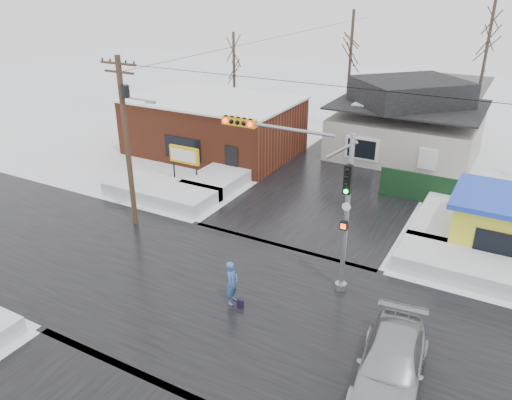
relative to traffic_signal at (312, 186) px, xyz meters
The scene contains 20 objects.
ground 5.94m from the traffic_signal, 129.36° to the right, with size 120.00×120.00×0.00m, color white.
road_ns 5.94m from the traffic_signal, 129.36° to the right, with size 10.00×120.00×0.02m, color black.
road_ew 5.94m from the traffic_signal, 129.36° to the right, with size 120.00×10.00×0.02m, color black.
snowbank_nw 12.81m from the traffic_signal, 160.57° to the left, with size 7.00×3.00×0.80m, color white.
snowbank_ne 8.75m from the traffic_signal, 31.56° to the left, with size 7.00×3.00×0.80m, color white.
snowbank_nside_w 13.70m from the traffic_signal, 136.24° to the left, with size 3.00×8.00×0.80m, color white.
snowbank_nside_e 10.94m from the traffic_signal, 63.18° to the left, with size 3.00×8.00×0.80m, color white.
traffic_signal is the anchor object (origin of this frame).
utility_pole 10.39m from the traffic_signal, behind, with size 3.15×0.44×9.00m.
brick_building 18.87m from the traffic_signal, 135.87° to the left, with size 12.20×8.20×4.12m.
marquee_sign 13.42m from the traffic_signal, 150.28° to the left, with size 2.20×0.21×2.55m.
house 19.13m from the traffic_signal, 91.29° to the left, with size 10.40×8.40×5.76m.
kiosk 10.43m from the traffic_signal, 44.84° to the left, with size 4.60×4.60×2.88m.
fence 12.31m from the traffic_signal, 69.77° to the left, with size 8.00×0.12×1.80m, color black.
tree_far_left 24.16m from the traffic_signal, 105.60° to the left, with size 3.00×3.00×10.00m.
tree_far_mid 25.78m from the traffic_signal, 81.89° to the left, with size 3.00×3.00×12.00m.
tree_far_west 26.75m from the traffic_signal, 128.00° to the left, with size 3.00×3.00×8.00m.
pedestrian 5.14m from the traffic_signal, 123.53° to the right, with size 0.70×0.46×1.92m, color #3A5DA2.
car 7.57m from the traffic_signal, 41.94° to the right, with size 2.12×5.21×1.51m, color #A8ABAF.
shopping_bag 5.64m from the traffic_signal, 116.38° to the right, with size 0.28×0.12×0.35m, color black.
Camera 1 is at (9.55, -14.68, 12.45)m, focal length 35.00 mm.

